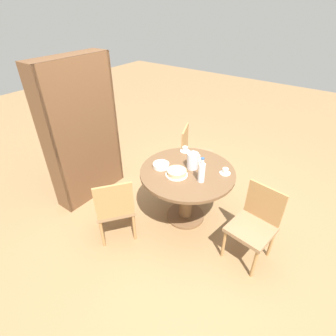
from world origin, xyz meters
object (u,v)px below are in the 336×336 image
chair_c (255,223)px  cake_main (177,173)px  chair_a (193,153)px  cup_b (225,171)px  water_bottle (202,172)px  coffee_pot (193,160)px  bookshelf (84,136)px  cup_a (185,149)px  cup_c (197,158)px  chair_b (115,206)px

chair_c → cake_main: 0.98m
chair_a → cup_b: 1.00m
water_bottle → coffee_pot: bearing=51.9°
chair_c → coffee_pot: bearing=178.4°
bookshelf → chair_a: bearing=138.8°
bookshelf → water_bottle: 1.63m
bookshelf → cake_main: bearing=98.6°
bookshelf → cup_b: size_ratio=15.09×
cup_a → cup_c: (-0.09, -0.24, 0.00)m
bookshelf → cup_b: bearing=107.5°
chair_a → chair_c: size_ratio=1.00×
cup_a → chair_b: bearing=169.5°
cake_main → cup_a: cake_main is taller
water_bottle → chair_b: bearing=132.9°
chair_b → coffee_pot: coffee_pot is taller
chair_a → cake_main: 1.04m
cake_main → cup_b: size_ratio=2.01×
cup_a → coffee_pot: bearing=-134.4°
chair_b → coffee_pot: (0.82, -0.49, 0.37)m
chair_c → cake_main: bearing=-166.9°
chair_a → coffee_pot: bearing=-172.7°
cup_b → water_bottle: bearing=153.4°
cup_a → cup_b: size_ratio=1.00×
cup_b → cup_c: bearing=80.8°
cake_main → cup_b: cake_main is taller
chair_a → cup_c: (-0.51, -0.35, 0.29)m
chair_a → cake_main: chair_a is taller
chair_b → cup_b: 1.31m
chair_b → cup_a: bearing=-153.6°
chair_b → cup_c: (1.01, -0.44, 0.29)m
coffee_pot → cup_b: bearing=-71.1°
chair_c → cup_b: 0.64m
water_bottle → cup_b: 0.34m
coffee_pot → water_bottle: water_bottle is taller
chair_c → chair_a: bearing=154.2°
chair_a → water_bottle: (-0.87, -0.62, 0.39)m
water_bottle → cup_c: 0.45m
cake_main → bookshelf: bearing=98.6°
chair_a → bookshelf: bookshelf is taller
bookshelf → coffee_pot: bearing=107.2°
cup_a → cup_c: bearing=-110.3°
cup_c → water_bottle: bearing=-144.0°
chair_b → cup_b: bearing=175.0°
cup_a → bookshelf: bearing=122.6°
chair_b → cake_main: (0.59, -0.42, 0.30)m
chair_c → cup_a: chair_c is taller
coffee_pot → cake_main: coffee_pot is taller
cup_a → cup_b: 0.66m
cup_a → cup_c: size_ratio=1.00×
cake_main → chair_c: bearing=-85.1°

